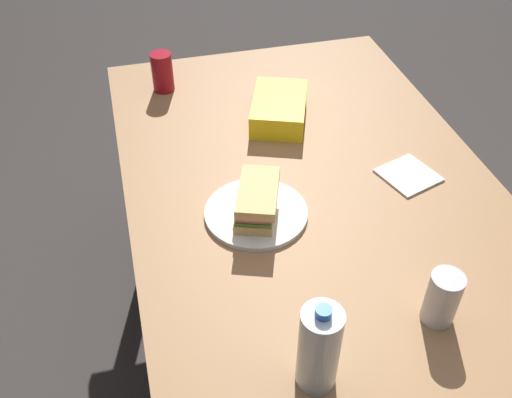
% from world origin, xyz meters
% --- Properties ---
extents(ground_plane, '(8.00, 8.00, 0.00)m').
position_xyz_m(ground_plane, '(0.00, 0.00, 0.00)').
color(ground_plane, '#383330').
extents(dining_table, '(1.73, 0.94, 0.72)m').
position_xyz_m(dining_table, '(0.00, 0.00, 0.64)').
color(dining_table, '#9E7047').
rests_on(dining_table, ground_plane).
extents(paper_plate, '(0.25, 0.25, 0.01)m').
position_xyz_m(paper_plate, '(-0.05, -0.17, 0.73)').
color(paper_plate, white).
rests_on(paper_plate, dining_table).
extents(sandwich, '(0.20, 0.14, 0.08)m').
position_xyz_m(sandwich, '(-0.04, -0.17, 0.78)').
color(sandwich, '#DBB26B').
rests_on(sandwich, paper_plate).
extents(soda_can_red, '(0.07, 0.07, 0.12)m').
position_xyz_m(soda_can_red, '(-0.68, -0.30, 0.78)').
color(soda_can_red, maroon).
rests_on(soda_can_red, dining_table).
extents(chip_bag, '(0.27, 0.22, 0.07)m').
position_xyz_m(chip_bag, '(-0.43, 0.00, 0.76)').
color(chip_bag, yellow).
rests_on(chip_bag, dining_table).
extents(water_bottle_tall, '(0.07, 0.07, 0.20)m').
position_xyz_m(water_bottle_tall, '(0.40, -0.17, 0.82)').
color(water_bottle_tall, silver).
rests_on(water_bottle_tall, dining_table).
extents(soda_can_silver, '(0.07, 0.07, 0.12)m').
position_xyz_m(soda_can_silver, '(0.34, 0.11, 0.78)').
color(soda_can_silver, silver).
rests_on(soda_can_silver, dining_table).
extents(paper_napkin, '(0.16, 0.16, 0.01)m').
position_xyz_m(paper_napkin, '(-0.09, 0.25, 0.73)').
color(paper_napkin, white).
rests_on(paper_napkin, dining_table).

